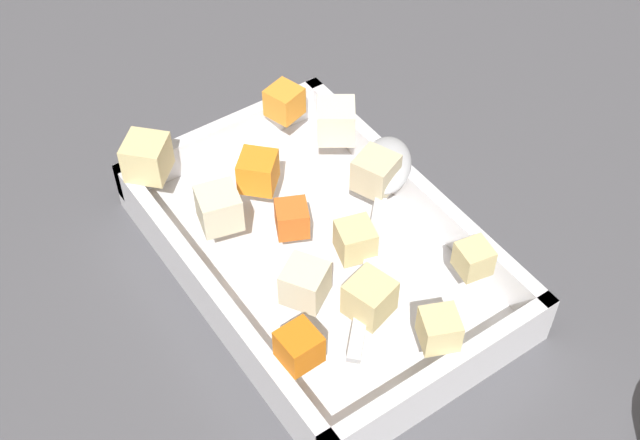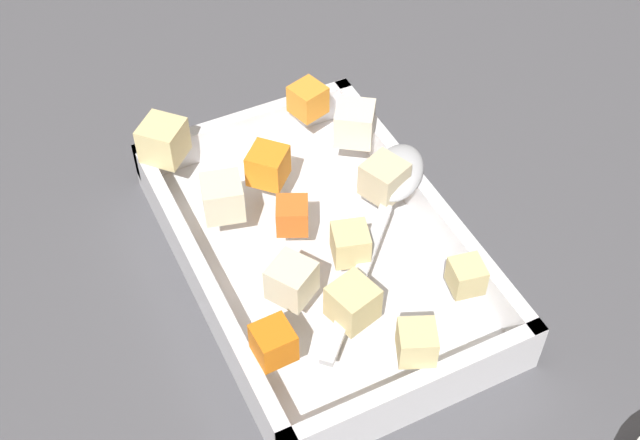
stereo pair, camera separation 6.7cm
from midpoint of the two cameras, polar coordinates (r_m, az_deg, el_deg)
name	(u,v)px [view 2 (the right image)]	position (r m, az deg, el deg)	size (l,w,h in m)	color
ground_plane	(329,264)	(0.71, 3.29, -3.08)	(4.00, 4.00, 0.00)	#4C4C51
baking_dish	(320,256)	(0.70, 2.72, -2.57)	(0.32, 0.21, 0.05)	silver
carrot_chunk_near_left	(268,165)	(0.70, -0.79, 3.52)	(0.03, 0.03, 0.03)	orange
carrot_chunk_rim_edge	(292,215)	(0.67, 0.99, 0.15)	(0.02, 0.02, 0.02)	orange
carrot_chunk_near_spoon	(274,343)	(0.59, 0.12, -8.39)	(0.03, 0.03, 0.03)	orange
carrot_chunk_under_handle	(308,100)	(0.77, 1.69, 7.93)	(0.03, 0.03, 0.03)	orange
potato_chunk_corner_sw	(466,276)	(0.64, 12.71, -3.84)	(0.02, 0.02, 0.02)	#E0CC89
potato_chunk_corner_ne	(353,243)	(0.65, 5.17, -1.68)	(0.03, 0.03, 0.03)	#E0CC89
potato_chunk_mid_right	(223,197)	(0.68, -3.74, 1.38)	(0.03, 0.03, 0.03)	beige
potato_chunk_mid_left	(420,341)	(0.60, 9.90, -8.17)	(0.03, 0.03, 0.03)	#E0CC89
potato_chunk_near_right	(384,179)	(0.69, 7.06, 2.60)	(0.03, 0.03, 0.03)	beige
potato_chunk_heap_top	(163,140)	(0.73, -7.87, 5.15)	(0.03, 0.03, 0.03)	#E0CC89
potato_chunk_back_center	(353,303)	(0.61, 5.34, -5.70)	(0.03, 0.03, 0.03)	#E0CC89
potato_chunk_center	(292,280)	(0.62, 1.16, -4.24)	(0.03, 0.03, 0.03)	beige
parsnip_chunk_corner_se	(355,123)	(0.74, 4.92, 6.32)	(0.03, 0.03, 0.03)	silver
serving_spoon	(393,184)	(0.70, 7.63, 2.24)	(0.18, 0.17, 0.02)	silver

